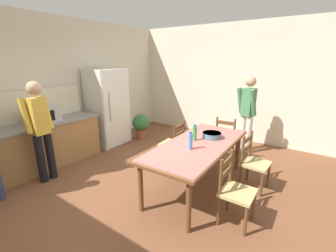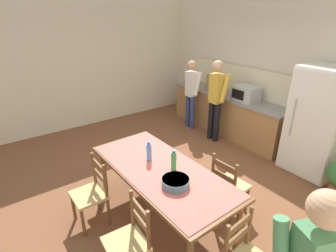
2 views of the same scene
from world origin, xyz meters
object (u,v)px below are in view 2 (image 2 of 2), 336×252
(bottle_near_centre, at_px, (149,152))
(person_at_sink, at_px, (191,91))
(refrigerator, at_px, (318,123))
(person_at_counter, at_px, (216,97))
(serving_bowl, at_px, (176,182))
(chair_side_near_left, at_px, (92,193))
(chair_side_far_right, at_px, (228,186))
(dining_table, at_px, (161,174))
(microwave, at_px, (246,93))
(paper_bag, at_px, (212,82))
(chair_side_near_right, at_px, (129,242))
(bottle_off_centre, at_px, (174,161))

(bottle_near_centre, distance_m, person_at_sink, 2.91)
(refrigerator, distance_m, person_at_counter, 1.91)
(serving_bowl, distance_m, person_at_sink, 3.39)
(chair_side_near_left, relative_size, chair_side_far_right, 1.00)
(bottle_near_centre, xyz_separation_m, person_at_counter, (-1.01, 2.26, 0.07))
(refrigerator, height_order, dining_table, refrigerator)
(dining_table, distance_m, bottle_near_centre, 0.33)
(refrigerator, xyz_separation_m, serving_bowl, (-0.19, -2.81, -0.10))
(chair_side_far_right, bearing_deg, person_at_sink, -34.42)
(microwave, distance_m, chair_side_far_right, 2.51)
(dining_table, relative_size, person_at_counter, 1.27)
(paper_bag, height_order, chair_side_near_left, paper_bag)
(chair_side_near_right, relative_size, chair_side_near_left, 1.00)
(chair_side_near_left, bearing_deg, refrigerator, 73.00)
(chair_side_near_left, height_order, person_at_counter, person_at_counter)
(person_at_counter, bearing_deg, microwave, -32.83)
(chair_side_near_right, relative_size, person_at_sink, 0.57)
(microwave, relative_size, bottle_near_centre, 1.85)
(serving_bowl, distance_m, chair_side_near_right, 0.79)
(paper_bag, relative_size, dining_table, 0.17)
(serving_bowl, relative_size, chair_side_near_left, 0.35)
(person_at_sink, bearing_deg, person_at_counter, -91.38)
(microwave, relative_size, bottle_off_centre, 1.85)
(paper_bag, relative_size, chair_side_near_left, 0.40)
(refrigerator, bearing_deg, bottle_near_centre, -106.87)
(dining_table, xyz_separation_m, person_at_sink, (-2.08, 2.27, 0.21))
(refrigerator, height_order, microwave, refrigerator)
(refrigerator, xyz_separation_m, microwave, (-1.51, 0.02, 0.13))
(bottle_near_centre, relative_size, chair_side_near_left, 0.30)
(bottle_off_centre, bearing_deg, chair_side_far_right, 61.21)
(chair_side_near_right, bearing_deg, chair_side_far_right, 94.95)
(chair_side_near_right, bearing_deg, paper_bag, 127.97)
(paper_bag, bearing_deg, person_at_counter, -38.60)
(chair_side_near_right, xyz_separation_m, chair_side_near_left, (-0.97, -0.03, 0.00))
(chair_side_near_left, bearing_deg, chair_side_far_right, 58.43)
(bottle_off_centre, relative_size, chair_side_far_right, 0.30)
(refrigerator, relative_size, person_at_counter, 1.06)
(person_at_counter, bearing_deg, chair_side_far_right, -130.18)
(bottle_near_centre, distance_m, chair_side_far_right, 1.16)
(serving_bowl, xyz_separation_m, person_at_counter, (-1.66, 2.31, 0.15))
(chair_side_near_left, bearing_deg, serving_bowl, 39.68)
(chair_side_near_right, bearing_deg, chair_side_near_left, -175.12)
(bottle_off_centre, relative_size, serving_bowl, 0.84)
(chair_side_near_right, height_order, chair_side_far_right, same)
(microwave, height_order, bottle_off_centre, microwave)
(chair_side_near_right, height_order, chair_side_near_left, same)
(serving_bowl, xyz_separation_m, chair_side_near_left, (-0.84, -0.72, -0.37))
(paper_bag, height_order, chair_side_far_right, paper_bag)
(person_at_sink, height_order, person_at_counter, person_at_counter)
(dining_table, height_order, chair_side_near_right, chair_side_near_right)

